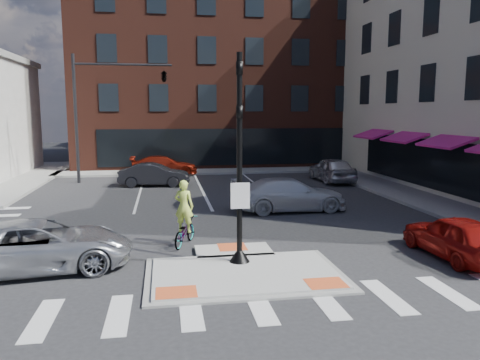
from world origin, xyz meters
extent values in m
plane|color=#28282B|center=(0.00, 0.00, 0.00)|extent=(120.00, 120.00, 0.00)
cube|color=gray|center=(0.00, -0.50, 0.03)|extent=(5.40, 3.60, 0.06)
cube|color=#A8A8A3|center=(0.00, -0.50, 0.06)|extent=(5.00, 3.20, 0.12)
cube|color=#A8A8A3|center=(0.00, 1.60, 0.06)|extent=(2.40, 1.40, 0.12)
cube|color=#E45828|center=(-1.90, -1.70, 0.12)|extent=(1.00, 0.80, 0.01)
cube|color=#E45828|center=(1.90, -1.70, 0.12)|extent=(1.00, 0.80, 0.01)
cube|color=#E45828|center=(0.00, 1.90, 0.12)|extent=(0.90, 0.90, 0.01)
cube|color=gray|center=(-11.00, 20.00, 0.07)|extent=(3.00, 20.00, 0.15)
cube|color=gray|center=(10.80, 10.00, 0.07)|extent=(3.00, 24.00, 0.15)
cube|color=gray|center=(3.00, 22.00, 0.07)|extent=(26.00, 3.00, 0.15)
cube|color=#4D2218|center=(3.00, 32.00, 7.50)|extent=(24.00, 18.00, 15.00)
cube|color=black|center=(3.00, 23.00, 1.80)|extent=(20.00, 0.12, 2.80)
cube|color=black|center=(12.00, 10.00, 1.70)|extent=(0.12, 16.00, 2.60)
cube|color=#D11B87|center=(11.30, 10.00, 3.05)|extent=(1.46, 3.00, 0.58)
cube|color=#D11B87|center=(11.30, 16.00, 3.05)|extent=(1.46, 3.00, 0.58)
cube|color=slate|center=(-4.00, 52.00, 5.00)|extent=(10.00, 12.00, 10.00)
cube|color=brown|center=(9.00, 54.00, 6.00)|extent=(12.00, 12.00, 12.00)
cone|color=black|center=(0.00, 0.40, 0.34)|extent=(0.60, 0.60, 0.45)
cylinder|color=black|center=(0.00, 0.40, 3.20)|extent=(0.16, 0.16, 5.80)
cube|color=white|center=(0.00, 0.28, 2.10)|extent=(0.55, 0.04, 0.75)
imported|color=black|center=(0.00, 0.40, 5.30)|extent=(0.18, 0.22, 1.10)
imported|color=black|center=(0.00, 0.40, 4.10)|extent=(0.18, 0.22, 1.10)
cylinder|color=black|center=(-7.50, 18.00, 4.00)|extent=(0.20, 0.20, 8.00)
cylinder|color=black|center=(-4.50, 18.00, 7.40)|extent=(6.00, 0.14, 0.14)
imported|color=black|center=(-2.00, 18.00, 6.80)|extent=(0.48, 2.24, 0.90)
imported|color=#AFB2B7|center=(-5.68, 0.90, 0.72)|extent=(5.48, 3.13, 1.44)
imported|color=maroon|center=(6.69, 0.00, 0.68)|extent=(1.78, 4.05, 1.36)
imported|color=silver|center=(3.49, 7.62, 0.75)|extent=(5.21, 2.25, 1.49)
imported|color=black|center=(-2.73, 15.92, 0.69)|extent=(4.34, 1.95, 1.38)
imported|color=silver|center=(8.54, 15.88, 0.79)|extent=(1.97, 4.69, 1.58)
imported|color=maroon|center=(-2.14, 20.93, 0.68)|extent=(4.72, 1.96, 1.36)
imported|color=#3F3F44|center=(-1.50, 2.80, 0.46)|extent=(1.25, 1.87, 0.93)
imported|color=#D9F857|center=(-1.50, 2.80, 1.34)|extent=(0.76, 0.64, 1.78)
camera|label=1|loc=(-2.12, -12.66, 4.47)|focal=35.00mm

